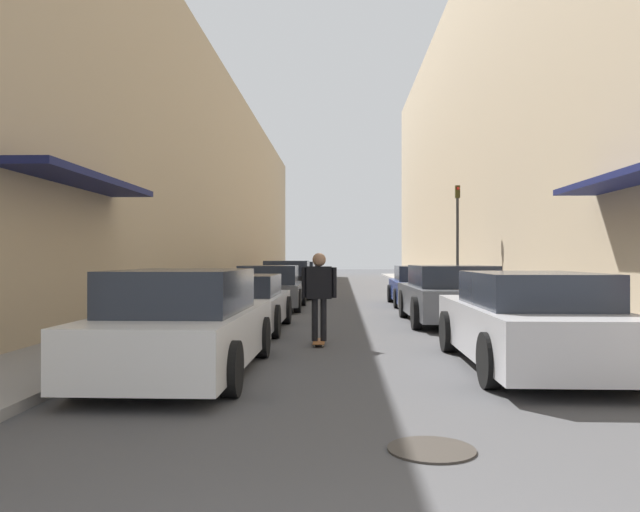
% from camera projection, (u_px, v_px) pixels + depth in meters
% --- Properties ---
extents(ground, '(118.61, 118.61, 0.00)m').
position_uv_depth(ground, '(347.00, 299.00, 23.02)').
color(ground, '#424244').
extents(curb_strip_left, '(1.80, 53.91, 0.12)m').
position_uv_depth(curb_strip_left, '(253.00, 290.00, 28.55)').
color(curb_strip_left, gray).
rests_on(curb_strip_left, ground).
extents(curb_strip_right, '(1.80, 53.91, 0.12)m').
position_uv_depth(curb_strip_right, '(440.00, 290.00, 28.27)').
color(curb_strip_right, gray).
rests_on(curb_strip_right, ground).
extents(building_row_left, '(4.90, 53.91, 9.68)m').
position_uv_depth(building_row_left, '(190.00, 186.00, 28.66)').
color(building_row_left, tan).
rests_on(building_row_left, ground).
extents(building_row_right, '(4.90, 53.91, 14.45)m').
position_uv_depth(building_row_right, '(504.00, 132.00, 28.19)').
color(building_row_right, tan).
rests_on(building_row_right, ground).
extents(parked_car_left_0, '(1.86, 4.39, 1.37)m').
position_uv_depth(parked_car_left_0, '(185.00, 325.00, 8.14)').
color(parked_car_left_0, silver).
rests_on(parked_car_left_0, ground).
extents(parked_car_left_1, '(1.86, 4.13, 1.17)m').
position_uv_depth(parked_car_left_1, '(241.00, 303.00, 13.09)').
color(parked_car_left_1, '#B7B7BC').
rests_on(parked_car_left_1, ground).
extents(parked_car_left_2, '(2.01, 3.98, 1.30)m').
position_uv_depth(parked_car_left_2, '(270.00, 288.00, 18.55)').
color(parked_car_left_2, '#515459').
rests_on(parked_car_left_2, ground).
extents(parked_car_left_3, '(1.96, 4.20, 1.42)m').
position_uv_depth(parked_car_left_3, '(288.00, 280.00, 23.65)').
color(parked_car_left_3, black).
rests_on(parked_car_left_3, ground).
extents(parked_car_left_4, '(1.92, 4.67, 1.34)m').
position_uv_depth(parked_car_left_4, '(298.00, 276.00, 29.58)').
color(parked_car_left_4, navy).
rests_on(parked_car_left_4, ground).
extents(parked_car_left_5, '(1.87, 4.09, 1.23)m').
position_uv_depth(parked_car_left_5, '(305.00, 274.00, 35.25)').
color(parked_car_left_5, maroon).
rests_on(parked_car_left_5, ground).
extents(parked_car_right_0, '(1.89, 4.63, 1.33)m').
position_uv_depth(parked_car_right_0, '(528.00, 321.00, 8.62)').
color(parked_car_right_0, '#B7B7BC').
rests_on(parked_car_right_0, ground).
extents(parked_car_right_1, '(2.07, 4.45, 1.35)m').
position_uv_depth(parked_car_right_1, '(450.00, 295.00, 14.51)').
color(parked_car_right_1, '#515459').
rests_on(parked_car_right_1, ground).
extents(parked_car_right_2, '(1.90, 4.10, 1.27)m').
position_uv_depth(parked_car_right_2, '(420.00, 286.00, 20.04)').
color(parked_car_right_2, navy).
rests_on(parked_car_right_2, ground).
extents(skateboarder, '(0.62, 0.78, 1.61)m').
position_uv_depth(skateboarder, '(319.00, 289.00, 10.91)').
color(skateboarder, brown).
rests_on(skateboarder, ground).
extents(manhole_cover, '(0.70, 0.70, 0.02)m').
position_uv_depth(manhole_cover, '(432.00, 449.00, 4.94)').
color(manhole_cover, '#332D28').
rests_on(manhole_cover, ground).
extents(traffic_light, '(0.16, 0.22, 3.99)m').
position_uv_depth(traffic_light, '(458.00, 229.00, 22.23)').
color(traffic_light, '#2D2D2D').
rests_on(traffic_light, curb_strip_right).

